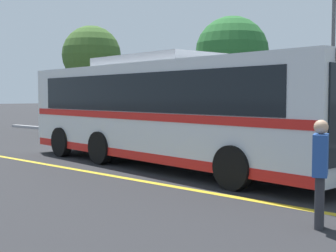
{
  "coord_description": "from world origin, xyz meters",
  "views": [
    {
      "loc": [
        9.59,
        -10.45,
        2.07
      ],
      "look_at": [
        0.36,
        -0.31,
        1.2
      ],
      "focal_mm": 50.0,
      "sensor_mm": 36.0,
      "label": 1
    }
  ],
  "objects_px": {
    "transit_bus": "(168,109)",
    "street_lamp": "(333,30)",
    "tree_0": "(92,55)",
    "tree_1": "(232,53)",
    "parked_car_0": "(88,121)",
    "parked_car_1": "(179,127)",
    "pedestrian_0": "(320,167)"
  },
  "relations": [
    {
      "from": "parked_car_0",
      "to": "street_lamp",
      "type": "bearing_deg",
      "value": -78.61
    },
    {
      "from": "transit_bus",
      "to": "tree_0",
      "type": "height_order",
      "value": "tree_0"
    },
    {
      "from": "parked_car_0",
      "to": "tree_0",
      "type": "xyz_separation_m",
      "value": [
        -4.91,
        4.17,
        4.0
      ]
    },
    {
      "from": "transit_bus",
      "to": "street_lamp",
      "type": "relative_size",
      "value": 1.83
    },
    {
      "from": "transit_bus",
      "to": "parked_car_1",
      "type": "height_order",
      "value": "transit_bus"
    },
    {
      "from": "street_lamp",
      "to": "tree_1",
      "type": "height_order",
      "value": "street_lamp"
    },
    {
      "from": "transit_bus",
      "to": "tree_0",
      "type": "relative_size",
      "value": 1.79
    },
    {
      "from": "transit_bus",
      "to": "tree_1",
      "type": "relative_size",
      "value": 1.9
    },
    {
      "from": "transit_bus",
      "to": "tree_0",
      "type": "bearing_deg",
      "value": -115.22
    },
    {
      "from": "tree_0",
      "to": "parked_car_1",
      "type": "bearing_deg",
      "value": -21.4
    },
    {
      "from": "parked_car_1",
      "to": "pedestrian_0",
      "type": "bearing_deg",
      "value": -125.15
    },
    {
      "from": "parked_car_0",
      "to": "pedestrian_0",
      "type": "xyz_separation_m",
      "value": [
        16.72,
        -8.52,
        0.2
      ]
    },
    {
      "from": "parked_car_0",
      "to": "parked_car_1",
      "type": "relative_size",
      "value": 1.14
    },
    {
      "from": "parked_car_1",
      "to": "street_lamp",
      "type": "height_order",
      "value": "street_lamp"
    },
    {
      "from": "parked_car_1",
      "to": "tree_0",
      "type": "bearing_deg",
      "value": 72.59
    },
    {
      "from": "parked_car_0",
      "to": "pedestrian_0",
      "type": "relative_size",
      "value": 2.9
    },
    {
      "from": "parked_car_0",
      "to": "street_lamp",
      "type": "xyz_separation_m",
      "value": [
        12.57,
        1.63,
        3.76
      ]
    },
    {
      "from": "tree_1",
      "to": "pedestrian_0",
      "type": "bearing_deg",
      "value": -50.96
    },
    {
      "from": "transit_bus",
      "to": "street_lamp",
      "type": "bearing_deg",
      "value": 170.41
    },
    {
      "from": "pedestrian_0",
      "to": "tree_1",
      "type": "height_order",
      "value": "tree_1"
    },
    {
      "from": "pedestrian_0",
      "to": "tree_0",
      "type": "relative_size",
      "value": 0.25
    },
    {
      "from": "tree_1",
      "to": "parked_car_0",
      "type": "bearing_deg",
      "value": -135.53
    },
    {
      "from": "street_lamp",
      "to": "tree_1",
      "type": "xyz_separation_m",
      "value": [
        -7.11,
        3.73,
        -0.17
      ]
    },
    {
      "from": "transit_bus",
      "to": "tree_0",
      "type": "distance_m",
      "value": 18.44
    },
    {
      "from": "parked_car_0",
      "to": "tree_1",
      "type": "xyz_separation_m",
      "value": [
        5.46,
        5.36,
        3.59
      ]
    },
    {
      "from": "parked_car_1",
      "to": "street_lamp",
      "type": "distance_m",
      "value": 7.25
    },
    {
      "from": "transit_bus",
      "to": "parked_car_1",
      "type": "distance_m",
      "value": 6.34
    },
    {
      "from": "street_lamp",
      "to": "tree_0",
      "type": "distance_m",
      "value": 17.67
    },
    {
      "from": "pedestrian_0",
      "to": "tree_0",
      "type": "distance_m",
      "value": 25.37
    },
    {
      "from": "pedestrian_0",
      "to": "street_lamp",
      "type": "relative_size",
      "value": 0.26
    },
    {
      "from": "parked_car_1",
      "to": "tree_1",
      "type": "relative_size",
      "value": 0.69
    },
    {
      "from": "pedestrian_0",
      "to": "tree_1",
      "type": "relative_size",
      "value": 0.27
    }
  ]
}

